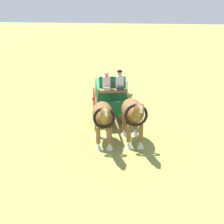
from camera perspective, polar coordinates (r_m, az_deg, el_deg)
name	(u,v)px	position (r m, az deg, el deg)	size (l,w,h in m)	color
ground_plane	(110,116)	(17.55, -0.35, -0.76)	(220.00, 220.00, 0.00)	olive
show_wagon	(110,95)	(17.02, -0.30, 3.12)	(5.77, 2.78, 2.86)	#195B38
draft_horse_near	(133,113)	(13.68, 3.78, -0.14)	(3.03, 1.55, 2.27)	brown
draft_horse_off	(103,116)	(13.55, -1.65, -0.64)	(3.02, 1.49, 2.18)	brown
sponsor_banner	(125,91)	(20.69, 2.26, 3.75)	(3.20, 0.06, 1.10)	silver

